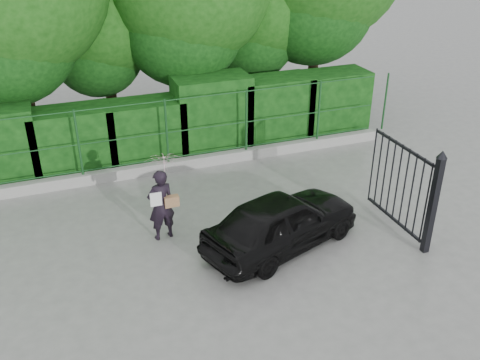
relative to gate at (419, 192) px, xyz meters
name	(u,v)px	position (x,y,z in m)	size (l,w,h in m)	color
ground	(203,264)	(-4.60, 0.72, -1.19)	(80.00, 80.00, 0.00)	gray
kerb	(155,168)	(-4.60, 5.22, -1.04)	(14.00, 0.25, 0.30)	#9E9E99
fence	(160,132)	(-4.38, 5.22, 0.01)	(14.13, 0.06, 1.80)	#16441D
hedge	(151,127)	(-4.43, 6.22, -0.20)	(14.20, 1.20, 2.27)	black
gate	(419,192)	(0.00, 0.00, 0.00)	(0.22, 2.33, 2.36)	black
woman	(163,186)	(-5.03, 2.04, 0.08)	(0.91, 0.87, 1.96)	black
car	(282,221)	(-2.80, 0.80, -0.56)	(1.48, 3.67, 1.25)	black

